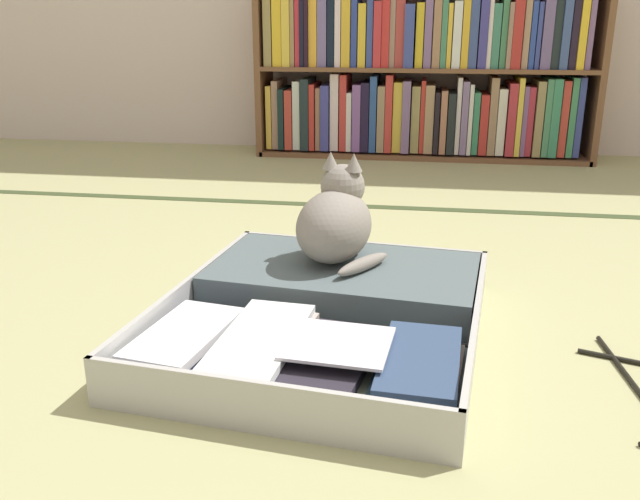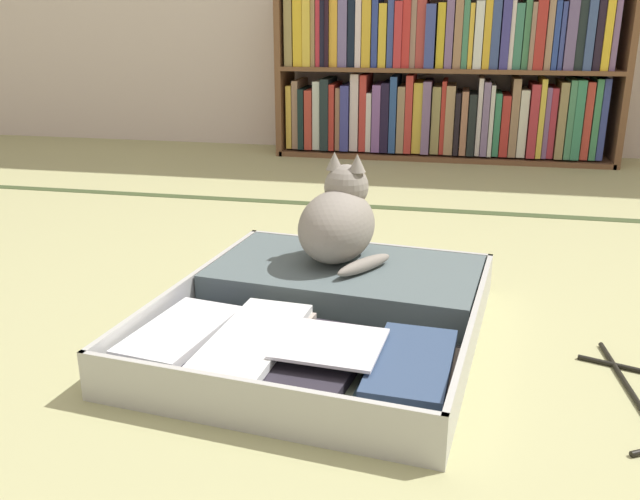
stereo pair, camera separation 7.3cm
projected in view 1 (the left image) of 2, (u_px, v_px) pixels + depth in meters
The scene contains 5 objects.
ground_plane at pixel (363, 369), 1.35m from camera, with size 10.00×10.00×0.00m, color tan.
tatami_border at pixel (395, 207), 2.49m from camera, with size 4.80×0.05×0.00m.
bookshelf at pixel (422, 74), 3.30m from camera, with size 1.63×0.29×0.86m.
open_suitcase at pixel (327, 310), 1.51m from camera, with size 0.74×0.84×0.10m.
black_cat at pixel (337, 222), 1.64m from camera, with size 0.25×0.28×0.26m.
Camera 1 is at (0.10, -1.20, 0.66)m, focal length 38.18 mm.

